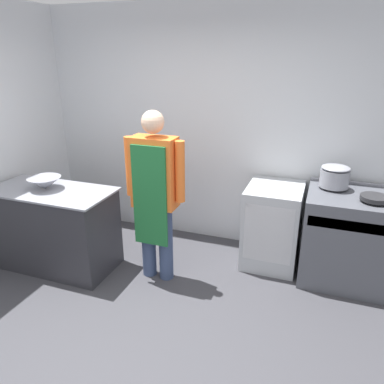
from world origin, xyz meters
TOP-DOWN VIEW (x-y plane):
  - ground_plane at (0.00, 0.00)m, footprint 14.00×14.00m
  - wall_back at (0.00, 2.11)m, footprint 8.00×0.05m
  - prep_counter at (-1.33, 0.89)m, footprint 1.29×0.64m
  - stove at (1.56, 1.67)m, footprint 0.82×0.73m
  - fridge_unit at (0.82, 1.73)m, footprint 0.57×0.66m
  - person_cook at (-0.22, 1.04)m, footprint 0.60×0.24m
  - mixing_bowl at (-1.38, 0.90)m, footprint 0.34×0.34m
  - stock_pot at (1.37, 1.80)m, footprint 0.28×0.28m
  - saute_pan at (1.72, 1.54)m, footprint 0.25×0.25m

SIDE VIEW (x-z plane):
  - ground_plane at x=0.00m, z-range 0.00..0.00m
  - prep_counter at x=-1.33m, z-range 0.00..0.86m
  - fridge_unit at x=0.82m, z-range 0.00..0.87m
  - stove at x=1.56m, z-range -0.01..0.91m
  - mixing_bowl at x=-1.38m, z-range 0.86..0.99m
  - saute_pan at x=1.72m, z-range 0.92..0.96m
  - person_cook at x=-0.22m, z-range 0.11..1.81m
  - stock_pot at x=1.37m, z-range 0.92..1.14m
  - wall_back at x=0.00m, z-range 0.00..2.70m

